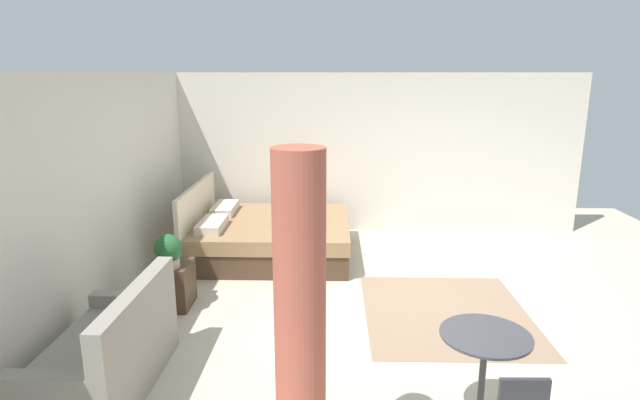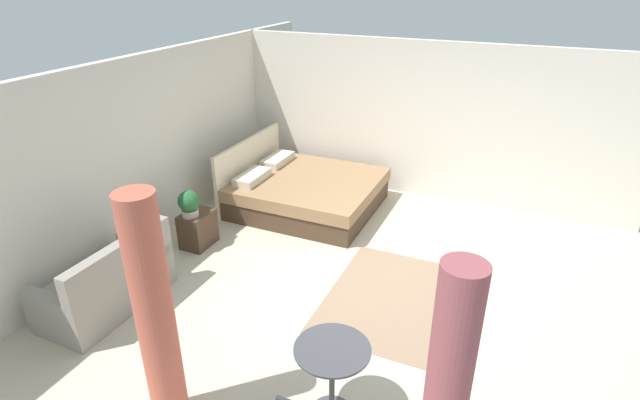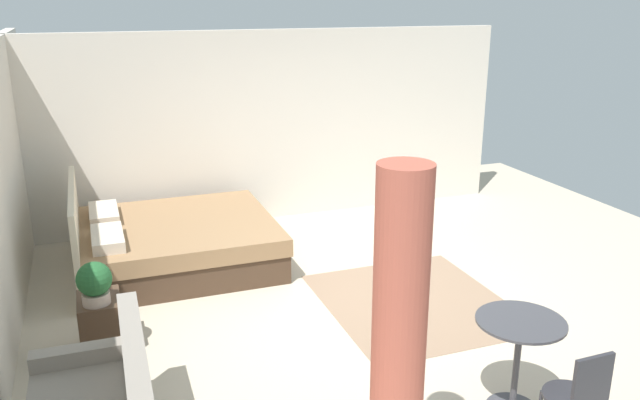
% 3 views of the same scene
% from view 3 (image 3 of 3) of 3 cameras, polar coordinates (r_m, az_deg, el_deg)
% --- Properties ---
extents(ground_plane, '(8.81, 9.57, 0.02)m').
position_cam_3_polar(ground_plane, '(6.75, 3.50, -8.99)').
color(ground_plane, beige).
extents(wall_right, '(0.12, 6.57, 2.59)m').
position_cam_3_polar(wall_right, '(8.93, -3.80, 6.50)').
color(wall_right, silver).
rests_on(wall_right, ground).
extents(area_rug, '(2.00, 1.78, 0.01)m').
position_cam_3_polar(area_rug, '(6.78, 8.32, -8.88)').
color(area_rug, '#93755B').
rests_on(area_rug, ground).
extents(bed, '(2.00, 2.21, 1.04)m').
position_cam_3_polar(bed, '(7.68, -12.91, -3.64)').
color(bed, '#473323').
rests_on(bed, ground).
extents(nightstand, '(0.48, 0.36, 0.50)m').
position_cam_3_polar(nightstand, '(6.08, -18.72, -10.33)').
color(nightstand, '#473323').
rests_on(nightstand, ground).
extents(potted_plant, '(0.30, 0.30, 0.38)m').
position_cam_3_polar(potted_plant, '(5.80, -19.26, -6.86)').
color(potted_plant, tan).
rests_on(potted_plant, nightstand).
extents(balcony_table, '(0.65, 0.65, 0.76)m').
position_cam_3_polar(balcony_table, '(5.09, 17.06, -12.39)').
color(balcony_table, '#3F3F44').
rests_on(balcony_table, ground).
extents(cafe_chair_near_window, '(0.38, 0.38, 0.86)m').
position_cam_3_polar(cafe_chair_near_window, '(4.69, 21.92, -15.65)').
color(cafe_chair_near_window, '#2D2D33').
rests_on(cafe_chair_near_window, ground).
extents(curtain_right, '(0.31, 0.31, 2.18)m').
position_cam_3_polar(curtain_right, '(3.76, 6.92, -13.09)').
color(curtain_right, '#C15B47').
rests_on(curtain_right, ground).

